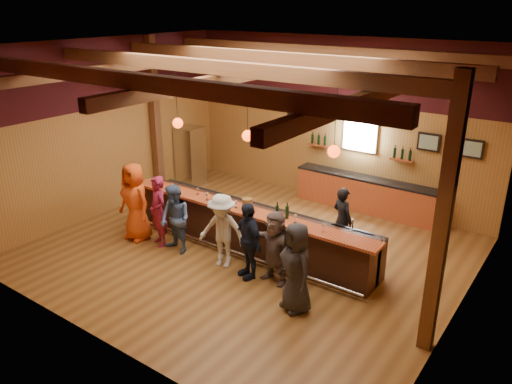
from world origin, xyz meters
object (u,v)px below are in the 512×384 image
(customer_navy, at_px, (248,240))
(bartender, at_px, (342,220))
(customer_white, at_px, (222,231))
(customer_brown, at_px, (275,247))
(customer_orange, at_px, (135,202))
(stainless_fridge, at_px, (190,156))
(customer_dark, at_px, (296,268))
(customer_redvest, at_px, (158,211))
(customer_denim, at_px, (175,220))
(back_bar_cabinet, at_px, (366,194))
(bottle_a, at_px, (277,211))
(bar_counter, at_px, (253,228))
(ice_bucket, at_px, (247,204))

(customer_navy, height_order, bartender, customer_navy)
(customer_white, xyz_separation_m, customer_brown, (1.25, 0.11, -0.05))
(customer_orange, relative_size, bartender, 1.24)
(stainless_fridge, height_order, customer_navy, stainless_fridge)
(customer_brown, bearing_deg, customer_navy, -156.07)
(customer_brown, distance_m, bartender, 2.05)
(customer_brown, distance_m, customer_dark, 1.04)
(customer_redvest, xyz_separation_m, customer_denim, (0.58, -0.05, -0.04))
(back_bar_cabinet, relative_size, customer_brown, 2.63)
(stainless_fridge, bearing_deg, bottle_a, -28.83)
(stainless_fridge, bearing_deg, bar_counter, -30.76)
(bottle_a, bearing_deg, customer_white, -141.43)
(customer_redvest, height_order, ice_bucket, customer_redvest)
(customer_redvest, xyz_separation_m, customer_navy, (2.54, 0.02, -0.02))
(back_bar_cabinet, distance_m, customer_denim, 5.31)
(back_bar_cabinet, distance_m, customer_white, 4.74)
(back_bar_cabinet, bearing_deg, ice_bucket, -106.16)
(stainless_fridge, distance_m, customer_redvest, 4.14)
(bar_counter, distance_m, customer_denim, 1.75)
(back_bar_cabinet, distance_m, ice_bucket, 4.09)
(customer_white, bearing_deg, bottle_a, 25.19)
(customer_denim, bearing_deg, customer_orange, -168.02)
(customer_navy, relative_size, customer_dark, 0.95)
(stainless_fridge, height_order, bartender, stainless_fridge)
(customer_redvest, relative_size, customer_denim, 1.05)
(customer_navy, height_order, customer_brown, customer_navy)
(customer_orange, height_order, customer_dark, customer_orange)
(customer_navy, bearing_deg, customer_dark, 8.40)
(customer_orange, relative_size, bottle_a, 5.65)
(bar_counter, height_order, bartender, bartender)
(back_bar_cabinet, distance_m, bartender, 2.52)
(customer_redvest, distance_m, customer_denim, 0.58)
(bar_counter, xyz_separation_m, customer_navy, (0.63, -1.03, 0.29))
(customer_redvest, bearing_deg, ice_bucket, 43.17)
(customer_redvest, height_order, customer_white, customer_redvest)
(bar_counter, distance_m, stainless_fridge, 4.81)
(customer_brown, bearing_deg, bottle_a, 128.48)
(customer_orange, height_order, customer_redvest, customer_orange)
(customer_dark, bearing_deg, bar_counter, 172.18)
(customer_redvest, bearing_deg, customer_white, 24.10)
(bar_counter, height_order, bottle_a, bottle_a)
(customer_white, distance_m, customer_dark, 2.16)
(customer_redvest, bearing_deg, back_bar_cabinet, 78.34)
(stainless_fridge, distance_m, customer_dark, 7.28)
(back_bar_cabinet, xyz_separation_m, customer_redvest, (-3.09, -4.62, 0.36))
(customer_orange, distance_m, bartender, 4.80)
(bartender, bearing_deg, customer_white, 71.29)
(back_bar_cabinet, xyz_separation_m, ice_bucket, (-1.12, -3.86, 0.76))
(back_bar_cabinet, height_order, customer_denim, customer_denim)
(customer_orange, bearing_deg, bottle_a, 17.75)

